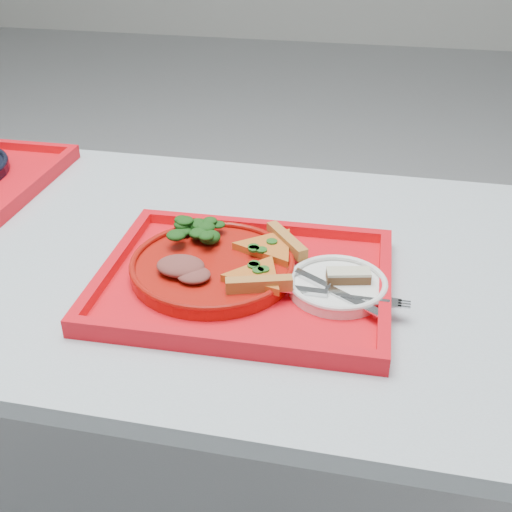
{
  "coord_description": "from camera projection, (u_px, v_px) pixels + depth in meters",
  "views": [
    {
      "loc": [
        0.45,
        -0.91,
        1.31
      ],
      "look_at": [
        0.27,
        -0.04,
        0.78
      ],
      "focal_mm": 45.0,
      "sensor_mm": 36.0,
      "label": 1
    }
  ],
  "objects": [
    {
      "name": "dessert_bar",
      "position": [
        348.0,
        276.0,
        0.98
      ],
      "size": [
        0.07,
        0.04,
        0.02
      ],
      "rotation": [
        0.0,
        0.0,
        0.23
      ],
      "color": "#512C1B",
      "rests_on": "side_plate"
    },
    {
      "name": "fork",
      "position": [
        338.0,
        295.0,
        0.94
      ],
      "size": [
        0.19,
        0.02,
        0.01
      ],
      "primitive_type": "cube",
      "rotation": [
        0.0,
        0.0,
        -0.02
      ],
      "color": "silver",
      "rests_on": "side_plate"
    },
    {
      "name": "pizza_slice_b",
      "position": [
        270.0,
        245.0,
        1.05
      ],
      "size": [
        0.16,
        0.16,
        0.02
      ],
      "primitive_type": null,
      "rotation": [
        0.0,
        0.0,
        3.81
      ],
      "color": "gold",
      "rests_on": "dinner_plate"
    },
    {
      "name": "dinner_plate",
      "position": [
        213.0,
        268.0,
        1.02
      ],
      "size": [
        0.26,
        0.26,
        0.02
      ],
      "primitive_type": "cylinder",
      "color": "#9E110A",
      "rests_on": "tray_main"
    },
    {
      "name": "table",
      "position": [
        119.0,
        278.0,
        1.17
      ],
      "size": [
        1.6,
        0.8,
        0.75
      ],
      "color": "#9FAAB2",
      "rests_on": "ground"
    },
    {
      "name": "meat_portion",
      "position": [
        181.0,
        266.0,
        0.99
      ],
      "size": [
        0.08,
        0.06,
        0.02
      ],
      "primitive_type": "ellipsoid",
      "color": "brown",
      "rests_on": "dinner_plate"
    },
    {
      "name": "pizza_slice_a",
      "position": [
        257.0,
        274.0,
        0.97
      ],
      "size": [
        0.13,
        0.14,
        0.02
      ],
      "primitive_type": null,
      "rotation": [
        0.0,
        0.0,
        1.87
      ],
      "color": "gold",
      "rests_on": "dinner_plate"
    },
    {
      "name": "tray_main",
      "position": [
        245.0,
        283.0,
        1.01
      ],
      "size": [
        0.46,
        0.36,
        0.01
      ],
      "primitive_type": "cube",
      "rotation": [
        0.0,
        0.0,
        0.03
      ],
      "color": "red",
      "rests_on": "table"
    },
    {
      "name": "knife",
      "position": [
        336.0,
        291.0,
        0.95
      ],
      "size": [
        0.17,
        0.11,
        0.01
      ],
      "primitive_type": "cube",
      "rotation": [
        0.0,
        0.0,
        -0.56
      ],
      "color": "silver",
      "rests_on": "side_plate"
    },
    {
      "name": "salad_heap",
      "position": [
        194.0,
        229.0,
        1.07
      ],
      "size": [
        0.08,
        0.07,
        0.04
      ],
      "primitive_type": "ellipsoid",
      "color": "black",
      "rests_on": "dinner_plate"
    },
    {
      "name": "side_plate",
      "position": [
        337.0,
        287.0,
        0.98
      ],
      "size": [
        0.15,
        0.15,
        0.01
      ],
      "primitive_type": "cylinder",
      "color": "white",
      "rests_on": "tray_main"
    }
  ]
}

